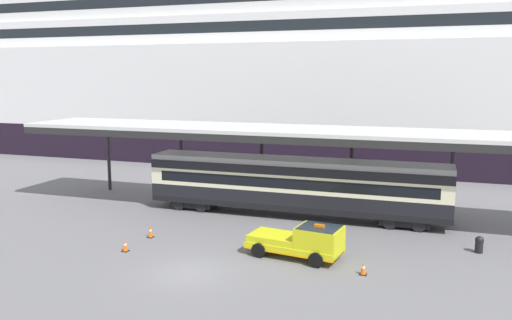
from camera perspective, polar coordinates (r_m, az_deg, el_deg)
The scene contains 10 objects.
ground_plane at distance 27.14m, azimuth -7.27°, elevation -12.10°, with size 400.00×400.00×0.00m, color slate.
cruise_ship at distance 66.94m, azimuth 20.28°, elevation 12.41°, with size 166.90×30.88×40.46m.
platform_canopy at distance 36.46m, azimuth 4.46°, elevation 3.04°, with size 41.67×6.25×6.18m.
train_carriage at distance 36.61m, azimuth 4.22°, elevation -2.67°, with size 21.03×2.81×4.11m.
service_truck at distance 28.69m, azimuth 5.16°, elevation -8.77°, with size 5.44×2.84×2.02m.
traffic_cone_near at distance 30.72m, azimuth -14.12°, elevation -9.06°, with size 0.36×0.36×0.69m.
traffic_cone_mid at distance 27.08m, azimuth 11.66°, elevation -11.54°, with size 0.36×0.36×0.67m.
traffic_cone_far at distance 32.88m, azimuth -11.49°, elevation -7.67°, with size 0.36×0.36×0.78m.
dockside_crane at distance 68.53m, azimuth -18.61°, elevation 15.00°, with size 10.88×4.40×57.84m.
quay_bollard at distance 32.09m, azimuth 23.24°, elevation -8.43°, with size 0.48×0.48×0.96m.
Camera 1 is at (11.22, -22.66, 9.85)m, focal length 36.55 mm.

